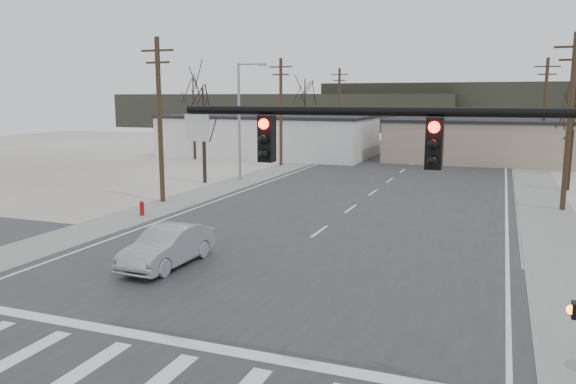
# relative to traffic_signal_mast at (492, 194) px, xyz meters

# --- Properties ---
(ground) EXTENTS (140.00, 140.00, 0.00)m
(ground) POSITION_rel_traffic_signal_mast_xyz_m (-7.89, 6.20, -4.67)
(ground) COLOR silver
(ground) RESTS_ON ground
(main_road) EXTENTS (18.00, 110.00, 0.05)m
(main_road) POSITION_rel_traffic_signal_mast_xyz_m (-7.89, 21.20, -4.65)
(main_road) COLOR #28282B
(main_road) RESTS_ON ground
(cross_road) EXTENTS (90.00, 10.00, 0.04)m
(cross_road) POSITION_rel_traffic_signal_mast_xyz_m (-7.89, 6.20, -4.65)
(cross_road) COLOR #28282B
(cross_road) RESTS_ON ground
(sidewalk_left) EXTENTS (3.00, 90.00, 0.06)m
(sidewalk_left) POSITION_rel_traffic_signal_mast_xyz_m (-18.49, 26.20, -4.64)
(sidewalk_left) COLOR gray
(sidewalk_left) RESTS_ON ground
(sidewalk_right) EXTENTS (3.00, 90.00, 0.06)m
(sidewalk_right) POSITION_rel_traffic_signal_mast_xyz_m (2.71, 26.20, -4.64)
(sidewalk_right) COLOR gray
(sidewalk_right) RESTS_ON ground
(traffic_signal_mast) EXTENTS (8.95, 0.43, 7.20)m
(traffic_signal_mast) POSITION_rel_traffic_signal_mast_xyz_m (0.00, 0.00, 0.00)
(traffic_signal_mast) COLOR black
(traffic_signal_mast) RESTS_ON ground
(fire_hydrant) EXTENTS (0.24, 0.24, 0.87)m
(fire_hydrant) POSITION_rel_traffic_signal_mast_xyz_m (-18.09, 14.20, -4.22)
(fire_hydrant) COLOR #A50C0C
(fire_hydrant) RESTS_ON ground
(building_left_far) EXTENTS (22.30, 12.30, 4.50)m
(building_left_far) POSITION_rel_traffic_signal_mast_xyz_m (-23.89, 46.20, -2.42)
(building_left_far) COLOR silver
(building_left_far) RESTS_ON ground
(building_right_far) EXTENTS (26.30, 14.30, 4.30)m
(building_right_far) POSITION_rel_traffic_signal_mast_xyz_m (2.11, 50.20, -2.52)
(building_right_far) COLOR tan
(building_right_far) RESTS_ON ground
(upole_left_b) EXTENTS (2.20, 0.30, 10.00)m
(upole_left_b) POSITION_rel_traffic_signal_mast_xyz_m (-19.39, 18.20, 0.55)
(upole_left_b) COLOR #42331F
(upole_left_b) RESTS_ON ground
(upole_left_c) EXTENTS (2.20, 0.30, 10.00)m
(upole_left_c) POSITION_rel_traffic_signal_mast_xyz_m (-19.39, 38.20, 0.55)
(upole_left_c) COLOR #42331F
(upole_left_c) RESTS_ON ground
(upole_left_d) EXTENTS (2.20, 0.30, 10.00)m
(upole_left_d) POSITION_rel_traffic_signal_mast_xyz_m (-19.39, 58.20, 0.55)
(upole_left_d) COLOR #42331F
(upole_left_d) RESTS_ON ground
(upole_right_a) EXTENTS (2.20, 0.30, 10.00)m
(upole_right_a) POSITION_rel_traffic_signal_mast_xyz_m (3.61, 24.20, 0.55)
(upole_right_a) COLOR #42331F
(upole_right_a) RESTS_ON ground
(upole_right_b) EXTENTS (2.20, 0.30, 10.00)m
(upole_right_b) POSITION_rel_traffic_signal_mast_xyz_m (3.61, 46.20, 0.55)
(upole_right_b) COLOR #42331F
(upole_right_b) RESTS_ON ground
(streetlight_main) EXTENTS (2.40, 0.25, 9.00)m
(streetlight_main) POSITION_rel_traffic_signal_mast_xyz_m (-18.69, 28.20, 0.41)
(streetlight_main) COLOR gray
(streetlight_main) RESTS_ON ground
(tree_left_near) EXTENTS (3.30, 3.30, 7.35)m
(tree_left_near) POSITION_rel_traffic_signal_mast_xyz_m (-20.89, 26.20, 0.55)
(tree_left_near) COLOR black
(tree_left_near) RESTS_ON ground
(tree_right_mid) EXTENTS (3.74, 3.74, 8.33)m
(tree_right_mid) POSITION_rel_traffic_signal_mast_xyz_m (4.61, 32.20, 1.26)
(tree_right_mid) COLOR black
(tree_right_mid) RESTS_ON ground
(tree_left_far) EXTENTS (3.96, 3.96, 8.82)m
(tree_left_far) POSITION_rel_traffic_signal_mast_xyz_m (-21.89, 52.20, 1.61)
(tree_left_far) COLOR black
(tree_left_far) RESTS_ON ground
(tree_right_far) EXTENTS (3.52, 3.52, 7.84)m
(tree_right_far) POSITION_rel_traffic_signal_mast_xyz_m (7.11, 58.20, 0.91)
(tree_right_far) COLOR black
(tree_right_far) RESTS_ON ground
(tree_left_mid) EXTENTS (3.96, 3.96, 8.82)m
(tree_left_mid) POSITION_rel_traffic_signal_mast_xyz_m (-29.89, 40.20, 1.61)
(tree_left_mid) COLOR black
(tree_left_mid) RESTS_ON ground
(hill_left) EXTENTS (70.00, 18.00, 7.00)m
(hill_left) POSITION_rel_traffic_signal_mast_xyz_m (-42.89, 98.20, -1.17)
(hill_left) COLOR #333026
(hill_left) RESTS_ON ground
(hill_center) EXTENTS (80.00, 18.00, 9.00)m
(hill_center) POSITION_rel_traffic_signal_mast_xyz_m (7.11, 102.20, -0.17)
(hill_center) COLOR #333026
(hill_center) RESTS_ON ground
(sedan_crossing) EXTENTS (1.73, 4.64, 1.51)m
(sedan_crossing) POSITION_rel_traffic_signal_mast_xyz_m (-11.66, 6.84, -3.87)
(sedan_crossing) COLOR gray
(sedan_crossing) RESTS_ON main_road
(car_far_a) EXTENTS (3.79, 5.21, 1.40)m
(car_far_a) POSITION_rel_traffic_signal_mast_xyz_m (-9.08, 52.25, -3.93)
(car_far_a) COLOR black
(car_far_a) RESTS_ON main_road
(car_far_b) EXTENTS (1.90, 3.98, 1.31)m
(car_far_b) POSITION_rel_traffic_signal_mast_xyz_m (-12.56, 55.92, -3.97)
(car_far_b) COLOR black
(car_far_b) RESTS_ON main_road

